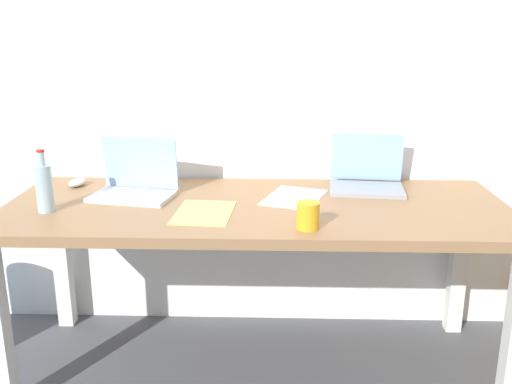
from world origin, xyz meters
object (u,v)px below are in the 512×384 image
Objects in this scene: laptop_left at (135,183)px; coffee_mug at (308,215)px; beer_bottle at (44,187)px; computer_mouse at (77,182)px; desk at (256,224)px; laptop_right at (366,178)px.

laptop_left is 3.78× the size of coffee_mug.
laptop_left is at bearing 36.08° from beer_bottle.
beer_bottle is 0.36m from computer_mouse.
desk is 5.56× the size of laptop_left.
coffee_mug is at bearing -9.06° from beer_bottle.
laptop_left is 1.08× the size of laptop_right.
beer_bottle is 1.00m from coffee_mug.
beer_bottle is at bearing -171.61° from desk.
desk is 19.95× the size of computer_mouse.
coffee_mug is at bearing -11.91° from computer_mouse.
coffee_mug reaches higher than computer_mouse.
coffee_mug is (0.99, -0.51, 0.03)m from computer_mouse.
desk is 0.84m from computer_mouse.
computer_mouse reaches higher than desk.
desk is at bearing -10.69° from laptop_left.
computer_mouse is at bearing 163.45° from desk.
desk is 0.36m from coffee_mug.
beer_bottle reaches higher than desk.
laptop_right is 3.34× the size of computer_mouse.
laptop_right is 1.32m from beer_bottle.
computer_mouse is at bearing 89.99° from beer_bottle.
beer_bottle is (-1.27, -0.35, 0.05)m from laptop_right.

